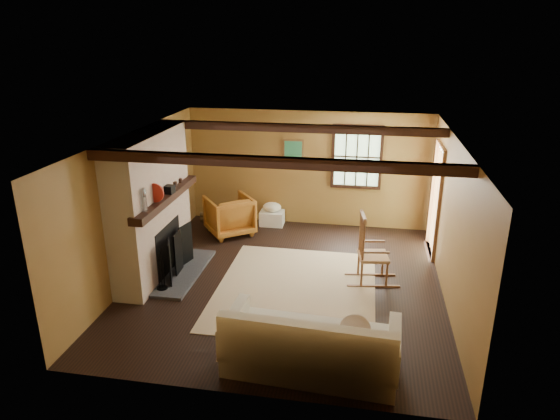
% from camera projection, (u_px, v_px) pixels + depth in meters
% --- Properties ---
extents(ground, '(5.50, 5.50, 0.00)m').
position_uv_depth(ground, '(286.00, 282.00, 8.21)').
color(ground, black).
rests_on(ground, ground).
extents(room_envelope, '(5.02, 5.52, 2.44)m').
position_uv_depth(room_envelope, '(303.00, 183.00, 7.86)').
color(room_envelope, olive).
rests_on(room_envelope, ground).
extents(fireplace, '(1.02, 2.30, 2.40)m').
position_uv_depth(fireplace, '(153.00, 211.00, 8.20)').
color(fireplace, brown).
rests_on(fireplace, ground).
extents(rug, '(2.50, 3.00, 0.01)m').
position_uv_depth(rug, '(296.00, 289.00, 7.99)').
color(rug, tan).
rests_on(rug, ground).
extents(rocking_chair, '(0.91, 0.56, 1.18)m').
position_uv_depth(rocking_chair, '(371.00, 254.00, 8.08)').
color(rocking_chair, '#AC7D53').
rests_on(rocking_chair, ground).
extents(sofa, '(2.14, 1.05, 0.84)m').
position_uv_depth(sofa, '(311.00, 349.00, 5.99)').
color(sofa, white).
rests_on(sofa, ground).
extents(firewood_pile, '(0.59, 0.11, 0.22)m').
position_uv_depth(firewood_pile, '(214.00, 218.00, 10.75)').
color(firewood_pile, '#503E22').
rests_on(firewood_pile, ground).
extents(laundry_basket, '(0.51, 0.39, 0.30)m').
position_uv_depth(laundry_basket, '(272.00, 218.00, 10.61)').
color(laundry_basket, white).
rests_on(laundry_basket, ground).
extents(basket_pillow, '(0.44, 0.37, 0.20)m').
position_uv_depth(basket_pillow, '(272.00, 207.00, 10.52)').
color(basket_pillow, white).
rests_on(basket_pillow, laundry_basket).
extents(armchair, '(1.19, 1.20, 0.79)m').
position_uv_depth(armchair, '(229.00, 215.00, 10.06)').
color(armchair, '#BF6026').
rests_on(armchair, ground).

